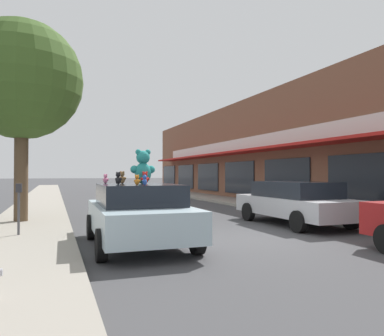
% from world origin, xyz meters
% --- Properties ---
extents(ground_plane, '(260.00, 260.00, 0.00)m').
position_xyz_m(ground_plane, '(0.00, 0.00, 0.00)').
color(ground_plane, '#424244').
extents(sidewalk_near, '(2.35, 90.00, 0.14)m').
position_xyz_m(sidewalk_near, '(-5.19, 0.00, 0.07)').
color(sidewalk_near, gray).
rests_on(sidewalk_near, ground_plane).
extents(storefront_row, '(14.96, 40.32, 6.20)m').
position_xyz_m(storefront_row, '(13.15, 9.99, 3.10)').
color(storefront_row, brown).
rests_on(storefront_row, ground_plane).
extents(plush_art_car, '(2.16, 4.11, 1.41)m').
position_xyz_m(plush_art_car, '(-2.68, 0.03, 0.75)').
color(plush_art_car, '#ADC6D1').
rests_on(plush_art_car, ground_plane).
extents(teddy_bear_giant, '(0.60, 0.37, 0.82)m').
position_xyz_m(teddy_bear_giant, '(-2.51, 0.33, 1.80)').
color(teddy_bear_giant, teal).
rests_on(teddy_bear_giant, plush_art_car).
extents(teddy_bear_pink, '(0.16, 0.16, 0.23)m').
position_xyz_m(teddy_bear_pink, '(-3.30, 1.04, 1.52)').
color(teddy_bear_pink, pink).
rests_on(teddy_bear_pink, plush_art_car).
extents(teddy_bear_red, '(0.22, 0.14, 0.29)m').
position_xyz_m(teddy_bear_red, '(-2.52, 0.11, 1.55)').
color(teddy_bear_red, red).
rests_on(teddy_bear_red, plush_art_car).
extents(teddy_bear_brown, '(0.20, 0.22, 0.31)m').
position_xyz_m(teddy_bear_brown, '(-2.93, 0.75, 1.56)').
color(teddy_bear_brown, olive).
rests_on(teddy_bear_brown, plush_art_car).
extents(teddy_bear_orange, '(0.15, 0.15, 0.22)m').
position_xyz_m(teddy_bear_orange, '(-2.85, -0.59, 1.52)').
color(teddy_bear_orange, orange).
rests_on(teddy_bear_orange, plush_art_car).
extents(teddy_bear_black, '(0.17, 0.21, 0.28)m').
position_xyz_m(teddy_bear_black, '(-3.13, 0.10, 1.55)').
color(teddy_bear_black, black).
rests_on(teddy_bear_black, plush_art_car).
extents(teddy_bear_blue, '(0.14, 0.16, 0.22)m').
position_xyz_m(teddy_bear_blue, '(-2.73, -0.80, 1.51)').
color(teddy_bear_blue, blue).
rests_on(teddy_bear_blue, plush_art_car).
extents(parked_car_far_center, '(2.05, 4.63, 1.39)m').
position_xyz_m(parked_car_far_center, '(2.83, 1.81, 0.75)').
color(parked_car_far_center, '#B7B7BC').
rests_on(parked_car_far_center, ground_plane).
extents(street_tree, '(3.84, 3.84, 6.46)m').
position_xyz_m(street_tree, '(-5.49, 4.76, 4.65)').
color(street_tree, brown).
rests_on(street_tree, sidewalk_near).
extents(parking_meter, '(0.14, 0.10, 1.27)m').
position_xyz_m(parking_meter, '(-5.31, 1.80, 0.95)').
color(parking_meter, '#4C4C51').
rests_on(parking_meter, sidewalk_near).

